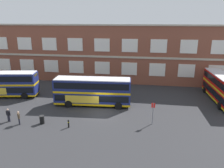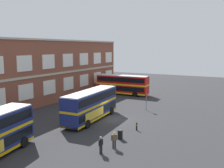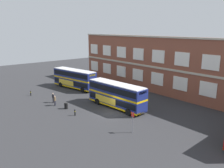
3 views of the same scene
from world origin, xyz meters
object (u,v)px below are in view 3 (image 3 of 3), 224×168
at_px(waiting_passenger, 55,100).
at_px(station_litter_bin, 66,106).
at_px(double_decker_middle, 116,95).
at_px(safety_bollard_east, 75,112).
at_px(second_passenger, 53,97).
at_px(double_decker_near, 74,78).
at_px(safety_bollard_west, 31,93).
at_px(bus_stand_flag, 133,120).

xyz_separation_m(waiting_passenger, station_litter_bin, (2.61, 0.64, -0.41)).
height_order(double_decker_middle, safety_bollard_east, double_decker_middle).
bearing_deg(second_passenger, double_decker_middle, 37.43).
bearing_deg(second_passenger, safety_bollard_east, -2.40).
distance_m(double_decker_near, safety_bollard_west, 9.73).
relative_size(safety_bollard_west, safety_bollard_east, 1.00).
bearing_deg(safety_bollard_west, waiting_passenger, 6.04).
xyz_separation_m(double_decker_middle, second_passenger, (-8.99, -6.88, -1.22)).
height_order(double_decker_near, bus_stand_flag, double_decker_near).
height_order(bus_stand_flag, safety_bollard_east, bus_stand_flag).
bearing_deg(double_decker_near, waiting_passenger, -47.27).
xyz_separation_m(second_passenger, bus_stand_flag, (17.55, 2.12, 0.70)).
xyz_separation_m(waiting_passenger, safety_bollard_west, (-8.50, -0.90, -0.44)).
distance_m(station_litter_bin, safety_bollard_west, 11.21).
bearing_deg(safety_bollard_west, station_litter_bin, 7.89).
relative_size(double_decker_near, safety_bollard_east, 11.87).
relative_size(double_decker_near, second_passenger, 6.64).
bearing_deg(waiting_passenger, station_litter_bin, 13.79).
bearing_deg(safety_bollard_west, double_decker_middle, 27.72).
bearing_deg(bus_stand_flag, safety_bollard_east, -165.84).
xyz_separation_m(waiting_passenger, bus_stand_flag, (15.84, 2.63, 0.70)).
bearing_deg(waiting_passenger, double_decker_near, 132.73).
xyz_separation_m(station_litter_bin, safety_bollard_west, (-11.10, -1.54, -0.03)).
height_order(waiting_passenger, safety_bollard_west, waiting_passenger).
bearing_deg(double_decker_near, double_decker_middle, -4.79).
bearing_deg(safety_bollard_west, double_decker_near, 87.10).
relative_size(bus_stand_flag, safety_bollard_west, 2.84).
distance_m(waiting_passenger, safety_bollard_west, 8.56).
bearing_deg(station_litter_bin, bus_stand_flag, 8.55).
bearing_deg(double_decker_middle, bus_stand_flag, -29.09).
distance_m(double_decker_near, waiting_passenger, 11.87).
bearing_deg(second_passenger, station_litter_bin, 1.73).
xyz_separation_m(double_decker_middle, safety_bollard_west, (-15.78, -8.29, -1.66)).
distance_m(station_litter_bin, safety_bollard_east, 3.56).
xyz_separation_m(double_decker_near, second_passenger, (6.30, -8.16, -1.22)).
distance_m(second_passenger, bus_stand_flag, 17.69).
relative_size(waiting_passenger, safety_bollard_west, 1.79).
bearing_deg(bus_stand_flag, double_decker_near, 165.78).
height_order(second_passenger, bus_stand_flag, bus_stand_flag).
relative_size(double_decker_middle, safety_bollard_west, 11.73).
height_order(station_litter_bin, safety_bollard_west, station_litter_bin).
bearing_deg(waiting_passenger, safety_bollard_west, -173.96).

